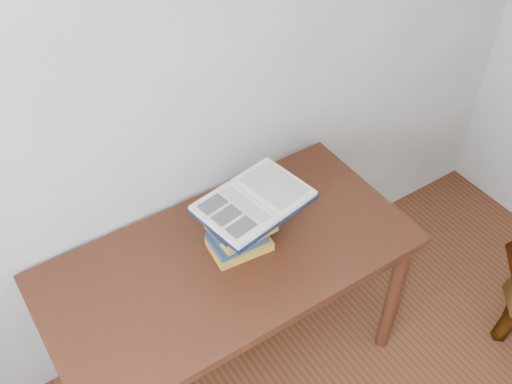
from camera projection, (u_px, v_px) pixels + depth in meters
desk at (230, 273)px, 2.27m from camera, size 1.39×0.69×0.74m
book_stack at (239, 227)px, 2.17m from camera, size 0.26×0.20×0.19m
open_book at (254, 201)px, 2.12m from camera, size 0.43×0.34×0.03m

